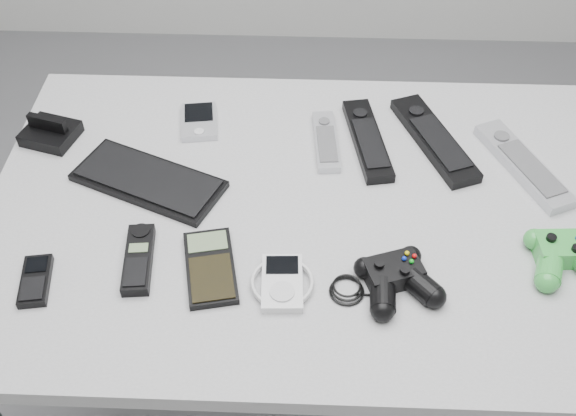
{
  "coord_description": "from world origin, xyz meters",
  "views": [
    {
      "loc": [
        -0.06,
        -0.94,
        1.68
      ],
      "look_at": [
        -0.09,
        -0.12,
        0.82
      ],
      "focal_mm": 42.0,
      "sensor_mm": 36.0,
      "label": 1
    }
  ],
  "objects_px": {
    "pda": "(199,121)",
    "remote_black_b": "(434,138)",
    "controller_green": "(566,254)",
    "remote_silver_b": "(523,164)",
    "remote_black_a": "(367,139)",
    "desk": "(317,232)",
    "controller_black": "(396,277)",
    "cordless_handset": "(138,259)",
    "remote_silver_a": "(326,141)",
    "calculator": "(210,267)",
    "pda_keyboard": "(148,180)",
    "mp3_player": "(282,282)",
    "mobile_phone": "(35,280)"
  },
  "relations": [
    {
      "from": "pda_keyboard",
      "to": "cordless_handset",
      "type": "xyz_separation_m",
      "value": [
        0.02,
        -0.19,
        0.0
      ]
    },
    {
      "from": "pda",
      "to": "mp3_player",
      "type": "distance_m",
      "value": 0.44
    },
    {
      "from": "remote_black_b",
      "to": "remote_silver_b",
      "type": "distance_m",
      "value": 0.17
    },
    {
      "from": "mp3_player",
      "to": "controller_green",
      "type": "height_order",
      "value": "controller_green"
    },
    {
      "from": "pda",
      "to": "remote_silver_b",
      "type": "height_order",
      "value": "remote_silver_b"
    },
    {
      "from": "controller_black",
      "to": "mp3_player",
      "type": "bearing_deg",
      "value": 163.58
    },
    {
      "from": "desk",
      "to": "remote_black_b",
      "type": "bearing_deg",
      "value": 38.83
    },
    {
      "from": "pda",
      "to": "cordless_handset",
      "type": "bearing_deg",
      "value": -106.48
    },
    {
      "from": "remote_silver_b",
      "to": "cordless_handset",
      "type": "xyz_separation_m",
      "value": [
        -0.68,
        -0.26,
        -0.0
      ]
    },
    {
      "from": "pda_keyboard",
      "to": "remote_silver_b",
      "type": "bearing_deg",
      "value": 29.01
    },
    {
      "from": "desk",
      "to": "remote_silver_a",
      "type": "distance_m",
      "value": 0.19
    },
    {
      "from": "remote_silver_b",
      "to": "cordless_handset",
      "type": "distance_m",
      "value": 0.73
    },
    {
      "from": "pda",
      "to": "remote_black_b",
      "type": "xyz_separation_m",
      "value": [
        0.47,
        -0.04,
        0.0
      ]
    },
    {
      "from": "pda",
      "to": "controller_green",
      "type": "relative_size",
      "value": 0.8
    },
    {
      "from": "pda_keyboard",
      "to": "mp3_player",
      "type": "bearing_deg",
      "value": -17.87
    },
    {
      "from": "desk",
      "to": "controller_black",
      "type": "distance_m",
      "value": 0.23
    },
    {
      "from": "calculator",
      "to": "remote_silver_a",
      "type": "bearing_deg",
      "value": 47.66
    },
    {
      "from": "remote_black_b",
      "to": "remote_silver_b",
      "type": "relative_size",
      "value": 1.06
    },
    {
      "from": "pda",
      "to": "remote_black_a",
      "type": "bearing_deg",
      "value": -16.06
    },
    {
      "from": "remote_silver_b",
      "to": "controller_black",
      "type": "distance_m",
      "value": 0.39
    },
    {
      "from": "mobile_phone",
      "to": "controller_black",
      "type": "height_order",
      "value": "controller_black"
    },
    {
      "from": "controller_black",
      "to": "controller_green",
      "type": "relative_size",
      "value": 1.56
    },
    {
      "from": "pda",
      "to": "cordless_handset",
      "type": "relative_size",
      "value": 0.78
    },
    {
      "from": "remote_silver_a",
      "to": "controller_black",
      "type": "relative_size",
      "value": 0.8
    },
    {
      "from": "remote_black_a",
      "to": "controller_green",
      "type": "xyz_separation_m",
      "value": [
        0.31,
        -0.29,
        0.01
      ]
    },
    {
      "from": "remote_black_a",
      "to": "cordless_handset",
      "type": "xyz_separation_m",
      "value": [
        -0.39,
        -0.32,
        -0.0
      ]
    },
    {
      "from": "remote_black_b",
      "to": "remote_black_a",
      "type": "bearing_deg",
      "value": 160.72
    },
    {
      "from": "pda",
      "to": "remote_silver_a",
      "type": "distance_m",
      "value": 0.26
    },
    {
      "from": "remote_silver_b",
      "to": "remote_black_a",
      "type": "bearing_deg",
      "value": 143.97
    },
    {
      "from": "mobile_phone",
      "to": "mp3_player",
      "type": "bearing_deg",
      "value": -7.68
    },
    {
      "from": "remote_silver_b",
      "to": "pda",
      "type": "bearing_deg",
      "value": 146.23
    },
    {
      "from": "remote_silver_b",
      "to": "mp3_player",
      "type": "height_order",
      "value": "remote_silver_b"
    },
    {
      "from": "remote_black_b",
      "to": "controller_black",
      "type": "height_order",
      "value": "controller_black"
    },
    {
      "from": "pda",
      "to": "remote_black_b",
      "type": "bearing_deg",
      "value": -13.21
    },
    {
      "from": "remote_black_a",
      "to": "controller_green",
      "type": "height_order",
      "value": "controller_green"
    },
    {
      "from": "remote_black_a",
      "to": "mp3_player",
      "type": "relative_size",
      "value": 2.15
    },
    {
      "from": "remote_black_a",
      "to": "mp3_player",
      "type": "bearing_deg",
      "value": -123.22
    },
    {
      "from": "remote_silver_a",
      "to": "cordless_handset",
      "type": "relative_size",
      "value": 1.21
    },
    {
      "from": "remote_silver_b",
      "to": "controller_green",
      "type": "height_order",
      "value": "controller_green"
    },
    {
      "from": "remote_silver_b",
      "to": "controller_green",
      "type": "relative_size",
      "value": 1.81
    },
    {
      "from": "controller_green",
      "to": "remote_black_b",
      "type": "bearing_deg",
      "value": 118.13
    },
    {
      "from": "desk",
      "to": "pda_keyboard",
      "type": "xyz_separation_m",
      "value": [
        -0.32,
        0.05,
        0.08
      ]
    },
    {
      "from": "remote_black_a",
      "to": "mp3_player",
      "type": "height_order",
      "value": "remote_black_a"
    },
    {
      "from": "desk",
      "to": "remote_black_a",
      "type": "relative_size",
      "value": 5.12
    },
    {
      "from": "pda_keyboard",
      "to": "remote_black_b",
      "type": "relative_size",
      "value": 1.06
    },
    {
      "from": "desk",
      "to": "remote_silver_a",
      "type": "relative_size",
      "value": 7.04
    },
    {
      "from": "pda_keyboard",
      "to": "mp3_player",
      "type": "relative_size",
      "value": 2.55
    },
    {
      "from": "desk",
      "to": "remote_black_b",
      "type": "xyz_separation_m",
      "value": [
        0.23,
        0.18,
        0.08
      ]
    },
    {
      "from": "remote_silver_b",
      "to": "remote_black_b",
      "type": "bearing_deg",
      "value": 133.07
    },
    {
      "from": "pda",
      "to": "remote_silver_a",
      "type": "height_order",
      "value": "remote_silver_a"
    }
  ]
}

